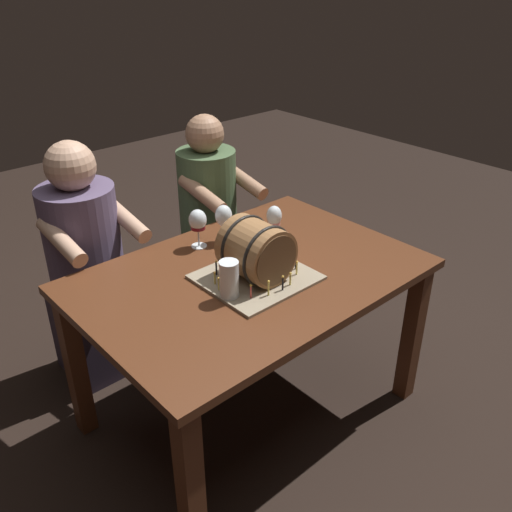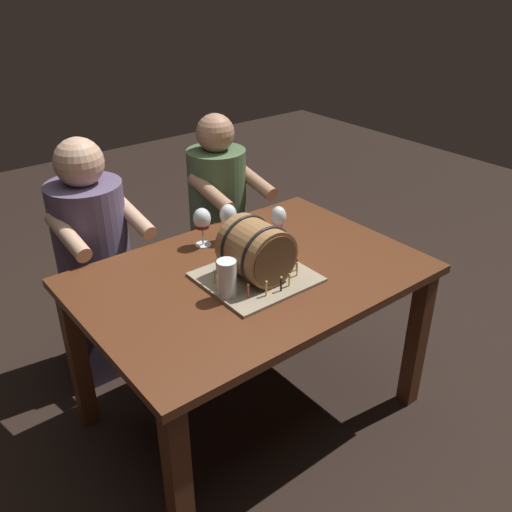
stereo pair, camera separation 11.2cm
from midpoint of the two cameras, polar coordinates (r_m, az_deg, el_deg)
The scene contains 9 objects.
ground_plane at distance 2.64m, azimuth -1.77°, elevation -15.58°, with size 8.00×8.00×0.00m, color black.
dining_table at distance 2.25m, azimuth -2.01°, elevation -4.02°, with size 1.35×0.93×0.73m.
barrel_cake at distance 2.09m, azimuth -1.53°, elevation 0.23°, with size 0.41×0.38×0.25m.
wine_glass_rose at distance 2.37m, azimuth 0.54°, elevation 3.95°, with size 0.07×0.07×0.17m.
wine_glass_empty at distance 2.38m, azimuth -4.72°, elevation 4.07°, with size 0.07×0.07×0.17m.
wine_glass_red at distance 2.35m, azimuth -7.41°, elevation 3.53°, with size 0.08×0.08×0.17m.
beer_pint at distance 2.00m, azimuth -4.40°, elevation -2.75°, with size 0.07×0.07×0.15m.
person_seated_left at distance 2.69m, azimuth -18.10°, elevation -1.70°, with size 0.39×0.47×1.17m.
person_seated_right at distance 3.00m, azimuth -5.89°, elevation 2.34°, with size 0.35×0.45×1.16m.
Camera 1 is at (-1.25, -1.42, 1.84)m, focal length 38.61 mm.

